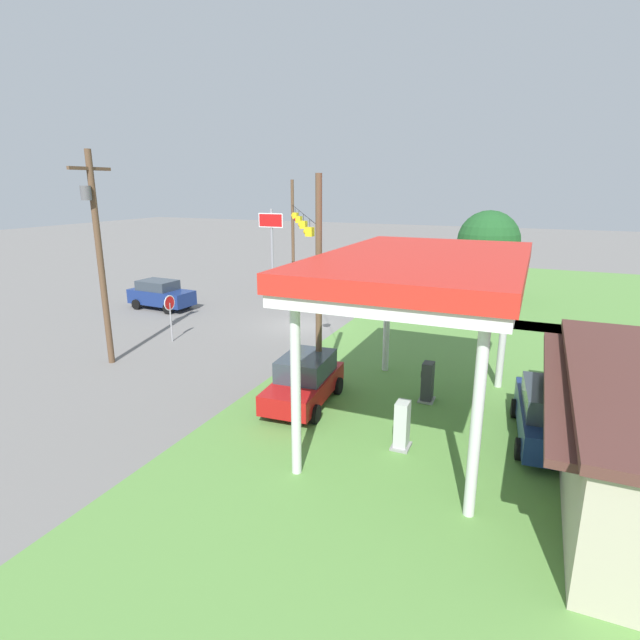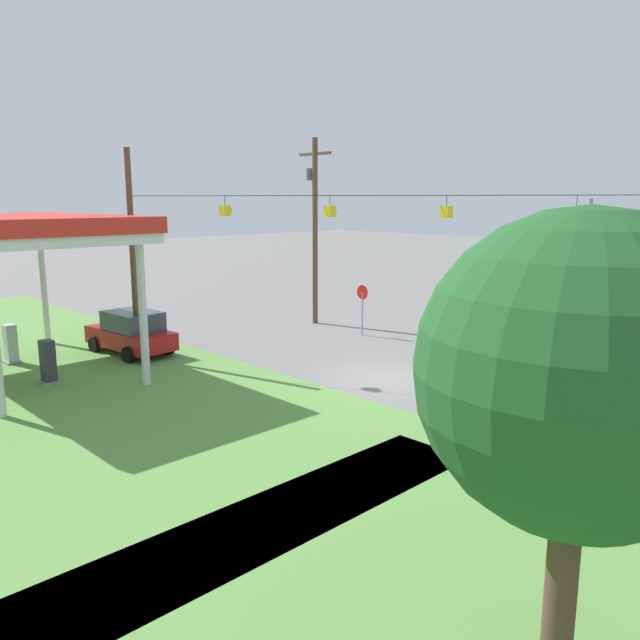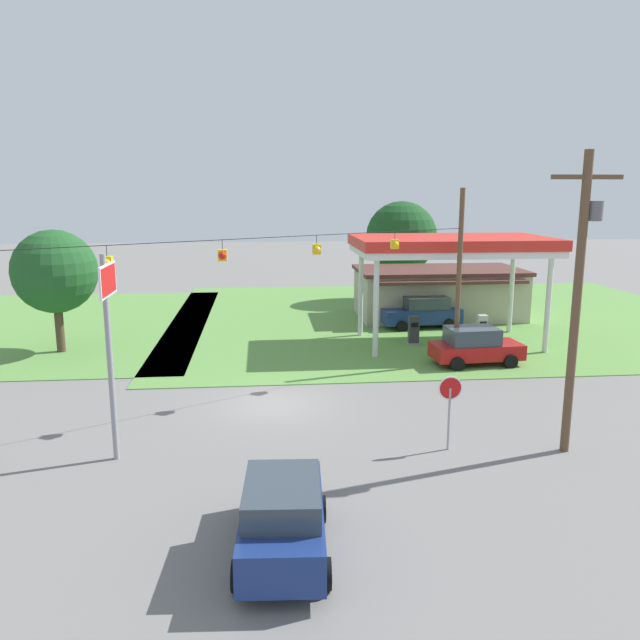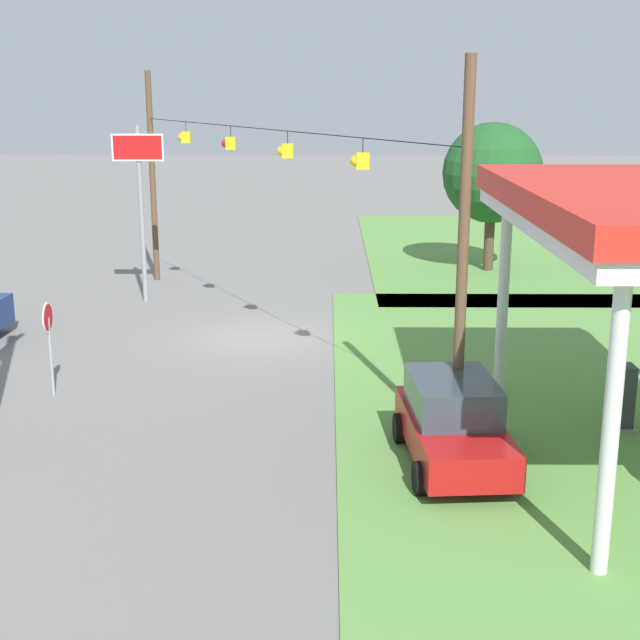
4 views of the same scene
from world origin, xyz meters
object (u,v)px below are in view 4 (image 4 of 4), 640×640
Objects in this scene: car_at_pumps_front at (453,422)px; tree_west_verge at (492,173)px; fuel_pump_near at (623,399)px; stop_sign_roadside at (49,328)px; stop_sign_overhead at (140,182)px.

car_at_pumps_front is 21.47m from tree_west_verge.
stop_sign_roadside is (-2.28, -14.03, 1.06)m from fuel_pump_near.
stop_sign_overhead is (-10.60, 0.29, 2.66)m from stop_sign_roadside.
stop_sign_roadside is 10.93m from stop_sign_overhead.
fuel_pump_near is 0.63× the size of stop_sign_roadside.
tree_west_verge reaches higher than stop_sign_roadside.
tree_west_verge is (-5.90, 13.87, -0.23)m from stop_sign_overhead.
fuel_pump_near is 0.24× the size of stop_sign_overhead.
tree_west_verge reaches higher than fuel_pump_near.
stop_sign_overhead is 1.01× the size of tree_west_verge.
stop_sign_overhead reaches higher than tree_west_verge.
car_at_pumps_front is at bearing 32.62° from stop_sign_overhead.
fuel_pump_near is at bearing 110.93° from car_at_pumps_front.
tree_west_verge is at bearing -40.63° from stop_sign_roadside.
stop_sign_overhead is (-12.88, -13.74, 3.72)m from fuel_pump_near.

